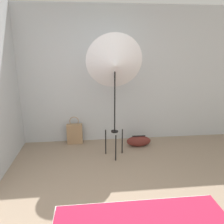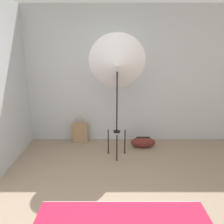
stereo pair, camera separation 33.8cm
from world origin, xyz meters
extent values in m
cube|color=#B7BCC1|center=(0.00, 2.48, 1.30)|extent=(8.00, 0.05, 2.60)
cube|color=#B21938|center=(0.26, -0.21, 0.37)|extent=(1.55, 0.49, 0.04)
cylinder|color=black|center=(0.24, 1.55, 0.23)|extent=(0.02, 0.02, 0.46)
cylinder|color=black|center=(0.09, 1.81, 0.23)|extent=(0.02, 0.02, 0.46)
cylinder|color=black|center=(0.39, 1.81, 0.23)|extent=(0.02, 0.02, 0.46)
cylinder|color=black|center=(0.24, 1.72, 0.46)|extent=(0.12, 0.12, 0.02)
cylinder|color=black|center=(0.24, 1.72, 1.03)|extent=(0.02, 0.02, 1.14)
cone|color=silver|center=(0.24, 1.72, 1.60)|extent=(0.92, 0.47, 0.93)
cube|color=#9E7A56|center=(-0.48, 2.33, 0.20)|extent=(0.30, 0.11, 0.40)
torus|color=#9E7A56|center=(-0.48, 2.33, 0.47)|extent=(0.18, 0.01, 0.18)
ellipsoid|color=#5B231E|center=(0.75, 2.06, 0.10)|extent=(0.47, 0.21, 0.21)
cube|color=black|center=(0.75, 2.06, 0.21)|extent=(0.26, 0.04, 0.01)
camera|label=1|loc=(-0.18, -1.75, 1.84)|focal=35.00mm
camera|label=2|loc=(0.16, -1.77, 1.84)|focal=35.00mm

